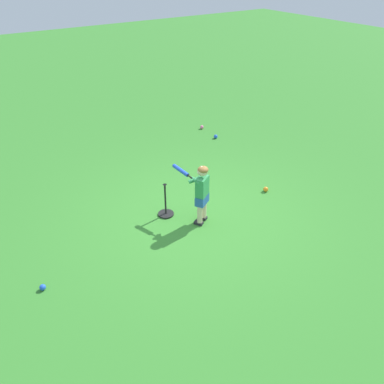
% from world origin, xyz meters
% --- Properties ---
extents(ground_plane, '(40.00, 40.00, 0.00)m').
position_xyz_m(ground_plane, '(0.00, 0.00, 0.00)').
color(ground_plane, '#38842D').
extents(child_batter, '(0.35, 0.78, 1.08)m').
position_xyz_m(child_batter, '(-0.07, -0.16, 0.65)').
color(child_batter, '#232328').
rests_on(child_batter, ground).
extents(play_ball_midfield, '(0.10, 0.10, 0.10)m').
position_xyz_m(play_ball_midfield, '(2.26, 2.50, 0.05)').
color(play_ball_midfield, blue).
rests_on(play_ball_midfield, ground).
extents(play_ball_near_batter, '(0.10, 0.10, 0.10)m').
position_xyz_m(play_ball_near_batter, '(1.55, -0.07, 0.05)').
color(play_ball_near_batter, orange).
rests_on(play_ball_near_batter, ground).
extents(play_ball_by_bucket, '(0.09, 0.09, 0.09)m').
position_xyz_m(play_ball_by_bucket, '(-2.81, -0.28, 0.04)').
color(play_ball_by_bucket, blue).
rests_on(play_ball_by_bucket, ground).
extents(play_ball_far_right, '(0.10, 0.10, 0.10)m').
position_xyz_m(play_ball_far_right, '(2.32, 3.19, 0.05)').
color(play_ball_far_right, pink).
rests_on(play_ball_far_right, ground).
extents(batting_tee, '(0.28, 0.28, 0.62)m').
position_xyz_m(batting_tee, '(-0.46, 0.34, 0.10)').
color(batting_tee, black).
rests_on(batting_tee, ground).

